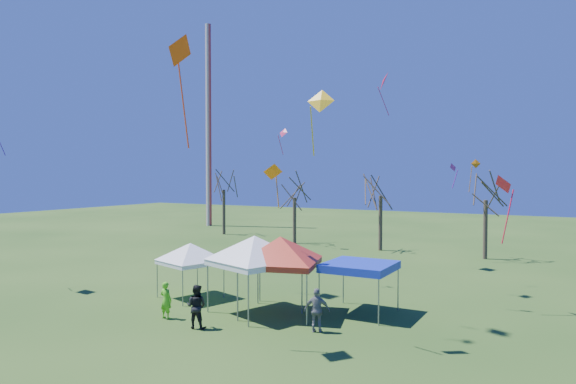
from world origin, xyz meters
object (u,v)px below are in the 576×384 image
object	(u,v)px
tree_0	(224,174)
tree_1	(295,181)
person_green	(166,300)
person_dark	(196,306)
tent_white_west	(190,247)
radio_mast	(209,126)
tent_white_mid	(254,241)
tent_blue	(360,267)
tree_3	(486,179)
tent_red	(280,242)
tree_2	(381,176)
person_grey	(317,310)

from	to	relation	value
tree_0	tree_1	xyz separation A→B (m)	(10.08, -2.73, -0.70)
person_green	person_dark	size ratio (longest dim) A/B	0.90
tent_white_west	radio_mast	bearing A→B (deg)	126.42
tent_white_mid	tent_blue	world-z (taller)	tent_white_mid
tree_3	person_dark	size ratio (longest dim) A/B	4.31
tree_3	tent_red	xyz separation A→B (m)	(-5.97, -20.83, -2.74)
tree_2	tent_red	bearing A→B (deg)	-83.44
radio_mast	tree_2	xyz separation A→B (m)	(25.63, -9.62, -6.21)
person_dark	tree_2	bearing A→B (deg)	-102.27
tent_white_mid	person_grey	xyz separation A→B (m)	(3.81, -1.21, -2.46)
tree_2	tree_3	distance (m)	8.41
radio_mast	person_dark	xyz separation A→B (m)	(26.11, -34.43, -11.58)
person_grey	tent_white_west	bearing A→B (deg)	-33.98
tree_1	tree_2	xyz separation A→B (m)	(8.40, -0.27, 0.50)
person_grey	radio_mast	bearing A→B (deg)	-66.73
tree_3	tree_0	bearing A→B (deg)	172.92
radio_mast	tree_0	bearing A→B (deg)	-42.77
tree_0	person_dark	world-z (taller)	tree_0
tent_blue	person_green	xyz separation A→B (m)	(-7.24, -5.01, -1.34)
tree_1	tent_white_west	xyz separation A→B (m)	(5.20, -21.05, -3.12)
tent_white_mid	radio_mast	bearing A→B (deg)	130.78
person_green	person_dark	xyz separation A→B (m)	(2.10, -0.46, 0.09)
tent_white_mid	tree_2	bearing A→B (deg)	93.48
radio_mast	tree_2	world-z (taller)	radio_mast
tree_3	tent_blue	world-z (taller)	tree_3
radio_mast	person_grey	xyz separation A→B (m)	(30.76, -32.44, -11.60)
tent_blue	person_grey	world-z (taller)	tent_blue
tree_2	person_green	bearing A→B (deg)	-93.81
tent_white_mid	person_grey	world-z (taller)	tent_white_mid
tent_white_mid	person_dark	bearing A→B (deg)	-104.72
tent_white_west	tent_white_mid	size ratio (longest dim) A/B	0.80
tree_0	tent_red	xyz separation A→B (m)	(20.91, -24.17, -3.15)
tree_1	tree_2	bearing A→B (deg)	-1.85
tree_1	person_green	bearing A→B (deg)	-74.61
radio_mast	person_green	size ratio (longest dim) A/B	15.08
tree_3	tent_red	world-z (taller)	tree_3
radio_mast	tent_red	bearing A→B (deg)	-47.64
tree_0	tent_blue	xyz separation A→B (m)	(24.09, -22.35, -4.32)
radio_mast	person_dark	bearing A→B (deg)	-52.82
tree_3	tent_red	bearing A→B (deg)	-105.99
tree_3	person_grey	distance (m)	23.31
tree_1	person_green	size ratio (longest dim) A/B	4.55
tree_3	person_green	world-z (taller)	tree_3
tent_red	tent_blue	world-z (taller)	tent_red
tree_1	tree_2	distance (m)	8.42
tree_0	person_green	world-z (taller)	tree_0
tree_1	tree_3	xyz separation A→B (m)	(16.80, -0.60, 0.29)
tree_1	tent_blue	size ratio (longest dim) A/B	2.51
person_dark	person_grey	world-z (taller)	person_dark
tree_2	tree_1	bearing A→B (deg)	178.15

